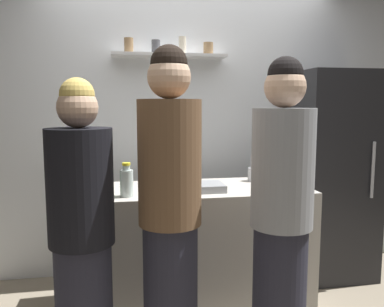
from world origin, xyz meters
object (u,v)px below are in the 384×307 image
object	(u,v)px
utensil_holder	(254,174)
person_brown_jacket	(170,214)
refrigerator	(332,175)
baking_pan	(199,187)
water_bottle_plastic	(127,182)
person_blonde	(82,237)
wine_bottle_green_glass	(107,178)
wine_bottle_pale_glass	(170,173)
person_grey_hoodie	(281,218)

from	to	relation	value
utensil_holder	person_brown_jacket	bearing A→B (deg)	-132.12
refrigerator	baking_pan	world-z (taller)	refrigerator
refrigerator	utensil_holder	world-z (taller)	refrigerator
water_bottle_plastic	person_brown_jacket	distance (m)	0.55
water_bottle_plastic	person_blonde	size ratio (longest dim) A/B	0.14
wine_bottle_green_glass	person_blonde	distance (m)	0.60
refrigerator	person_brown_jacket	xyz separation A→B (m)	(-1.53, -1.02, 0.02)
refrigerator	baking_pan	bearing A→B (deg)	-160.85
utensil_holder	person_brown_jacket	world-z (taller)	person_brown_jacket
wine_bottle_green_glass	person_brown_jacket	world-z (taller)	person_brown_jacket
wine_bottle_pale_glass	water_bottle_plastic	world-z (taller)	wine_bottle_pale_glass
wine_bottle_green_glass	person_brown_jacket	bearing A→B (deg)	-57.34
baking_pan	wine_bottle_green_glass	world-z (taller)	wine_bottle_green_glass
wine_bottle_green_glass	person_grey_hoodie	xyz separation A→B (m)	(0.96, -0.62, -0.14)
baking_pan	refrigerator	bearing A→B (deg)	19.15
person_brown_jacket	refrigerator	bearing A→B (deg)	2.07
wine_bottle_green_glass	water_bottle_plastic	xyz separation A→B (m)	(0.13, -0.05, -0.02)
person_blonde	person_grey_hoodie	bearing A→B (deg)	35.31
wine_bottle_green_glass	wine_bottle_pale_glass	bearing A→B (deg)	25.45
person_grey_hoodie	person_brown_jacket	distance (m)	0.61
person_blonde	person_brown_jacket	distance (m)	0.48
refrigerator	wine_bottle_pale_glass	world-z (taller)	refrigerator
baking_pan	person_brown_jacket	xyz separation A→B (m)	(-0.28, -0.58, -0.01)
wine_bottle_green_glass	wine_bottle_pale_glass	size ratio (longest dim) A/B	1.11
person_blonde	person_brown_jacket	xyz separation A→B (m)	(0.46, 0.00, 0.10)
refrigerator	water_bottle_plastic	world-z (taller)	refrigerator
refrigerator	utensil_holder	bearing A→B (deg)	-167.94
person_grey_hoodie	person_brown_jacket	bearing A→B (deg)	-64.30
refrigerator	person_grey_hoodie	world-z (taller)	refrigerator
wine_bottle_pale_glass	person_brown_jacket	xyz separation A→B (m)	(-0.09, -0.76, -0.09)
person_brown_jacket	water_bottle_plastic	bearing A→B (deg)	82.68
wine_bottle_pale_glass	person_blonde	distance (m)	0.96
utensil_holder	person_grey_hoodie	size ratio (longest dim) A/B	0.13
refrigerator	person_brown_jacket	distance (m)	1.84
wine_bottle_green_glass	wine_bottle_pale_glass	world-z (taller)	wine_bottle_green_glass
utensil_holder	water_bottle_plastic	world-z (taller)	water_bottle_plastic
water_bottle_plastic	baking_pan	bearing A→B (deg)	9.93
baking_pan	person_brown_jacket	size ratio (longest dim) A/B	0.19
baking_pan	person_grey_hoodie	size ratio (longest dim) A/B	0.20
wine_bottle_green_glass	person_brown_jacket	size ratio (longest dim) A/B	0.17
utensil_holder	refrigerator	bearing A→B (deg)	12.06
refrigerator	person_grey_hoodie	distance (m)	1.43
baking_pan	utensil_holder	distance (m)	0.57
water_bottle_plastic	person_grey_hoodie	xyz separation A→B (m)	(0.83, -0.57, -0.12)
person_blonde	wine_bottle_pale_glass	bearing A→B (deg)	92.95
refrigerator	baking_pan	xyz separation A→B (m)	(-1.26, -0.44, 0.03)
utensil_holder	person_brown_jacket	size ratio (longest dim) A/B	0.12
wine_bottle_green_glass	person_grey_hoodie	world-z (taller)	person_grey_hoodie
utensil_holder	wine_bottle_green_glass	world-z (taller)	wine_bottle_green_glass
water_bottle_plastic	person_blonde	distance (m)	0.58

